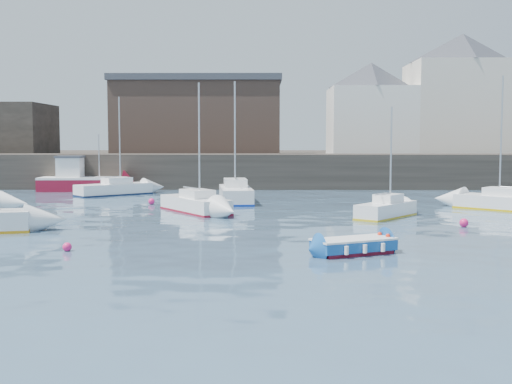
{
  "coord_description": "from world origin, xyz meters",
  "views": [
    {
      "loc": [
        0.27,
        -21.75,
        4.25
      ],
      "look_at": [
        0.0,
        12.0,
        1.5
      ],
      "focal_mm": 45.0,
      "sensor_mm": 36.0,
      "label": 1
    }
  ],
  "objects_px": {
    "buoy_near": "(67,251)",
    "buoy_mid": "(464,227)",
    "sailboat_c": "(386,209)",
    "buoy_far": "(151,204)",
    "sailboat_f": "(236,194)",
    "sailboat_h": "(114,189)",
    "fishing_boat": "(80,180)",
    "blue_dinghy": "(354,245)",
    "sailboat_d": "(509,202)",
    "sailboat_b": "(195,204)"
  },
  "relations": [
    {
      "from": "blue_dinghy",
      "to": "sailboat_h",
      "type": "xyz_separation_m",
      "value": [
        -14.82,
        25.54,
        0.16
      ]
    },
    {
      "from": "blue_dinghy",
      "to": "fishing_boat",
      "type": "relative_size",
      "value": 0.47
    },
    {
      "from": "sailboat_c",
      "to": "sailboat_d",
      "type": "xyz_separation_m",
      "value": [
        8.11,
        3.66,
        0.03
      ]
    },
    {
      "from": "sailboat_f",
      "to": "blue_dinghy",
      "type": "bearing_deg",
      "value": -75.38
    },
    {
      "from": "fishing_boat",
      "to": "blue_dinghy",
      "type": "bearing_deg",
      "value": -57.89
    },
    {
      "from": "sailboat_b",
      "to": "sailboat_c",
      "type": "xyz_separation_m",
      "value": [
        10.76,
        -2.58,
        -0.03
      ]
    },
    {
      "from": "blue_dinghy",
      "to": "sailboat_h",
      "type": "bearing_deg",
      "value": 120.12
    },
    {
      "from": "fishing_boat",
      "to": "buoy_mid",
      "type": "bearing_deg",
      "value": -41.36
    },
    {
      "from": "sailboat_c",
      "to": "sailboat_h",
      "type": "xyz_separation_m",
      "value": [
        -18.24,
        14.23,
        0.03
      ]
    },
    {
      "from": "sailboat_b",
      "to": "buoy_near",
      "type": "xyz_separation_m",
      "value": [
        -3.55,
        -13.37,
        -0.49
      ]
    },
    {
      "from": "sailboat_f",
      "to": "sailboat_h",
      "type": "relative_size",
      "value": 1.09
    },
    {
      "from": "buoy_near",
      "to": "sailboat_d",
      "type": "bearing_deg",
      "value": 32.8
    },
    {
      "from": "sailboat_h",
      "to": "buoy_far",
      "type": "bearing_deg",
      "value": -59.99
    },
    {
      "from": "sailboat_f",
      "to": "buoy_mid",
      "type": "xyz_separation_m",
      "value": [
        11.68,
        -12.43,
        -0.58
      ]
    },
    {
      "from": "sailboat_c",
      "to": "fishing_boat",
      "type": "bearing_deg",
      "value": 140.29
    },
    {
      "from": "buoy_near",
      "to": "buoy_far",
      "type": "distance_m",
      "value": 17.92
    },
    {
      "from": "sailboat_b",
      "to": "sailboat_h",
      "type": "height_order",
      "value": "sailboat_h"
    },
    {
      "from": "fishing_boat",
      "to": "buoy_near",
      "type": "bearing_deg",
      "value": -75.22
    },
    {
      "from": "blue_dinghy",
      "to": "buoy_mid",
      "type": "bearing_deg",
      "value": 49.23
    },
    {
      "from": "blue_dinghy",
      "to": "sailboat_c",
      "type": "distance_m",
      "value": 11.81
    },
    {
      "from": "sailboat_c",
      "to": "sailboat_d",
      "type": "bearing_deg",
      "value": 24.27
    },
    {
      "from": "blue_dinghy",
      "to": "buoy_near",
      "type": "height_order",
      "value": "blue_dinghy"
    },
    {
      "from": "blue_dinghy",
      "to": "fishing_boat",
      "type": "distance_m",
      "value": 34.88
    },
    {
      "from": "sailboat_c",
      "to": "buoy_far",
      "type": "distance_m",
      "value": 15.84
    },
    {
      "from": "sailboat_h",
      "to": "buoy_near",
      "type": "bearing_deg",
      "value": -81.07
    },
    {
      "from": "sailboat_b",
      "to": "sailboat_f",
      "type": "relative_size",
      "value": 0.91
    },
    {
      "from": "blue_dinghy",
      "to": "fishing_boat",
      "type": "height_order",
      "value": "fishing_boat"
    },
    {
      "from": "sailboat_f",
      "to": "buoy_near",
      "type": "distance_m",
      "value": 20.25
    },
    {
      "from": "sailboat_b",
      "to": "sailboat_c",
      "type": "distance_m",
      "value": 11.06
    },
    {
      "from": "sailboat_h",
      "to": "fishing_boat",
      "type": "bearing_deg",
      "value": 132.91
    },
    {
      "from": "blue_dinghy",
      "to": "sailboat_h",
      "type": "relative_size",
      "value": 0.45
    },
    {
      "from": "blue_dinghy",
      "to": "buoy_near",
      "type": "distance_m",
      "value": 10.9
    },
    {
      "from": "sailboat_c",
      "to": "buoy_mid",
      "type": "bearing_deg",
      "value": -51.07
    },
    {
      "from": "blue_dinghy",
      "to": "sailboat_d",
      "type": "height_order",
      "value": "sailboat_d"
    },
    {
      "from": "buoy_mid",
      "to": "buoy_far",
      "type": "bearing_deg",
      "value": 147.58
    },
    {
      "from": "blue_dinghy",
      "to": "sailboat_f",
      "type": "height_order",
      "value": "sailboat_f"
    },
    {
      "from": "buoy_far",
      "to": "sailboat_f",
      "type": "bearing_deg",
      "value": 15.29
    },
    {
      "from": "sailboat_b",
      "to": "sailboat_h",
      "type": "distance_m",
      "value": 13.85
    },
    {
      "from": "buoy_near",
      "to": "blue_dinghy",
      "type": "bearing_deg",
      "value": -2.72
    },
    {
      "from": "sailboat_b",
      "to": "buoy_mid",
      "type": "xyz_separation_m",
      "value": [
        13.82,
        -6.37,
        -0.49
      ]
    },
    {
      "from": "blue_dinghy",
      "to": "buoy_far",
      "type": "relative_size",
      "value": 8.04
    },
    {
      "from": "buoy_near",
      "to": "buoy_mid",
      "type": "relative_size",
      "value": 0.8
    },
    {
      "from": "fishing_boat",
      "to": "sailboat_f",
      "type": "distance_m",
      "value": 16.44
    },
    {
      "from": "sailboat_h",
      "to": "blue_dinghy",
      "type": "bearing_deg",
      "value": -59.88
    },
    {
      "from": "buoy_near",
      "to": "fishing_boat",
      "type": "bearing_deg",
      "value": 104.78
    },
    {
      "from": "blue_dinghy",
      "to": "buoy_near",
      "type": "relative_size",
      "value": 9.7
    },
    {
      "from": "fishing_boat",
      "to": "sailboat_b",
      "type": "height_order",
      "value": "sailboat_b"
    },
    {
      "from": "sailboat_b",
      "to": "sailboat_d",
      "type": "relative_size",
      "value": 0.93
    },
    {
      "from": "sailboat_c",
      "to": "blue_dinghy",
      "type": "bearing_deg",
      "value": -106.83
    },
    {
      "from": "sailboat_b",
      "to": "buoy_mid",
      "type": "bearing_deg",
      "value": -24.75
    }
  ]
}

